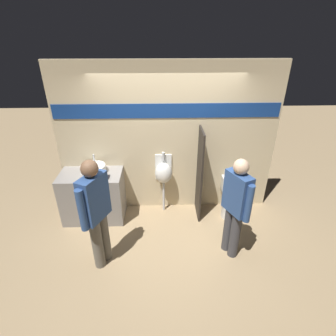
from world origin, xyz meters
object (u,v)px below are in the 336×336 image
Objects in this scene: urinal_near_counter at (164,173)px; person_with_lanyard at (235,205)px; cell_phone at (107,177)px; person_in_vest at (96,211)px; toilet at (232,202)px; sink_basin at (93,169)px.

person_with_lanyard is (1.00, -1.13, 0.09)m from urinal_near_counter.
cell_phone is 0.08× the size of person_in_vest.
cell_phone is 2.11m from person_with_lanyard.
cell_phone is 0.17× the size of toilet.
cell_phone is 0.96m from person_in_vest.
sink_basin is 2.57m from toilet.
toilet is (2.47, -0.08, -0.69)m from sink_basin.
person_in_vest reaches higher than cell_phone.
sink_basin is 0.36× the size of urinal_near_counter.
toilet is at bearing 2.64° from cell_phone.
sink_basin reaches higher than toilet.
sink_basin is at bearing 40.32° from person_with_lanyard.
person_with_lanyard is at bearing -60.50° from person_in_vest.
person_with_lanyard is (2.22, -1.01, -0.08)m from sink_basin.
toilet is 0.52× the size of person_with_lanyard.
person_in_vest reaches higher than person_with_lanyard.
urinal_near_counter is 1.51m from person_with_lanyard.
person_in_vest reaches higher than urinal_near_counter.
cell_phone is 1.00m from urinal_near_counter.
urinal_near_counter is (1.21, 0.12, -0.17)m from sink_basin.
urinal_near_counter is at bearing 16.43° from person_with_lanyard.
person_with_lanyard is (-0.26, -0.92, 0.61)m from toilet.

